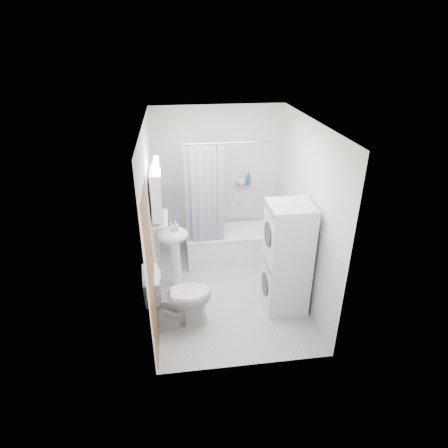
{
  "coord_description": "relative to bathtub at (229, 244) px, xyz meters",
  "views": [
    {
      "loc": [
        -0.66,
        -4.25,
        3.29
      ],
      "look_at": [
        -0.07,
        0.15,
        1.04
      ],
      "focal_mm": 30.0,
      "sensor_mm": 36.0,
      "label": 1
    }
  ],
  "objects": [
    {
      "name": "soap_pump",
      "position": [
        -0.83,
        -0.67,
        0.66
      ],
      "size": [
        0.08,
        0.17,
        0.08
      ],
      "primitive_type": "imported",
      "color": "gray",
      "rests_on": "sink"
    },
    {
      "name": "medicine_cabinet",
      "position": [
        -1.02,
        -0.82,
        1.28
      ],
      "size": [
        0.13,
        0.5,
        0.71
      ],
      "color": "white",
      "rests_on": "room_walls"
    },
    {
      "name": "shower_curtain",
      "position": [
        -0.4,
        -0.26,
        0.96
      ],
      "size": [
        0.55,
        0.02,
        1.45
      ],
      "color": "#15204A",
      "rests_on": "curtain_rod"
    },
    {
      "name": "curtain_rod",
      "position": [
        -0.0,
        -0.26,
        1.71
      ],
      "size": [
        1.54,
        0.02,
        0.02
      ],
      "primitive_type": "cylinder",
      "rotation": [
        0.0,
        1.57,
        0.0
      ],
      "color": "silver",
      "rests_on": "room_walls"
    },
    {
      "name": "tub_spout",
      "position": [
        0.2,
        0.33,
        0.56
      ],
      "size": [
        0.04,
        0.12,
        0.04
      ],
      "primitive_type": "cylinder",
      "rotation": [
        1.57,
        0.0,
        0.0
      ],
      "color": "silver",
      "rests_on": "room_walls"
    },
    {
      "name": "sink",
      "position": [
        -0.87,
        -0.62,
        0.42
      ],
      "size": [
        0.44,
        0.37,
        1.04
      ],
      "color": "white",
      "rests_on": "ground"
    },
    {
      "name": "shelf",
      "position": [
        -1.01,
        -0.82,
        0.91
      ],
      "size": [
        0.18,
        0.54,
        0.02
      ],
      "primitive_type": "cube",
      "color": "silver",
      "rests_on": "room_walls"
    },
    {
      "name": "washer_dryer",
      "position": [
        0.56,
        -1.26,
        0.46
      ],
      "size": [
        0.54,
        0.53,
        1.5
      ],
      "rotation": [
        0.0,
        0.0,
        -0.0
      ],
      "color": "white",
      "rests_on": "ground"
    },
    {
      "name": "floor",
      "position": [
        -0.12,
        -0.92,
        -0.29
      ],
      "size": [
        2.6,
        2.6,
        0.0
      ],
      "primitive_type": "plane",
      "color": "#B4B3B8",
      "rests_on": "ground"
    },
    {
      "name": "shower_caddy",
      "position": [
        0.25,
        0.32,
        0.86
      ],
      "size": [
        0.22,
        0.06,
        0.02
      ],
      "primitive_type": "cube",
      "color": "silver",
      "rests_on": "room_walls"
    },
    {
      "name": "shelf_cup",
      "position": [
        -1.01,
        -0.7,
        0.98
      ],
      "size": [
        0.1,
        0.09,
        0.1
      ],
      "primitive_type": "imported",
      "color": "gray",
      "rests_on": "shelf"
    },
    {
      "name": "shampoo_a",
      "position": [
        0.23,
        0.32,
        0.94
      ],
      "size": [
        0.13,
        0.17,
        0.13
      ],
      "primitive_type": "imported",
      "color": "gray",
      "rests_on": "shower_caddy"
    },
    {
      "name": "towel",
      "position": [
        -1.06,
        -0.3,
        1.07
      ],
      "size": [
        0.07,
        0.34,
        0.83
      ],
      "color": "maroon",
      "rests_on": "room_walls"
    },
    {
      "name": "toilet",
      "position": [
        -0.84,
        -1.42,
        0.12
      ],
      "size": [
        0.86,
        0.53,
        0.81
      ],
      "primitive_type": "imported",
      "rotation": [
        0.0,
        0.0,
        1.66
      ],
      "color": "white",
      "rests_on": "ground"
    },
    {
      "name": "room_walls",
      "position": [
        -0.12,
        -0.92,
        1.2
      ],
      "size": [
        2.6,
        2.6,
        2.6
      ],
      "color": "white",
      "rests_on": "ground"
    },
    {
      "name": "door",
      "position": [
        -1.07,
        -1.47,
        0.71
      ],
      "size": [
        0.05,
        2.0,
        2.0
      ],
      "color": "brown",
      "rests_on": "ground"
    },
    {
      "name": "shelf_bottle",
      "position": [
        -1.01,
        -0.97,
        0.96
      ],
      "size": [
        0.07,
        0.18,
        0.07
      ],
      "primitive_type": "imported",
      "color": "gray",
      "rests_on": "shelf"
    },
    {
      "name": "shampoo_b",
      "position": [
        0.35,
        0.32,
        0.91
      ],
      "size": [
        0.08,
        0.21,
        0.08
      ],
      "primitive_type": "imported",
      "color": "#284DA1",
      "rests_on": "shower_caddy"
    },
    {
      "name": "bathtub",
      "position": [
        0.0,
        0.0,
        0.0
      ],
      "size": [
        1.36,
        0.65,
        0.52
      ],
      "color": "white",
      "rests_on": "ground"
    },
    {
      "name": "wainscot",
      "position": [
        -0.12,
        -0.63,
        0.31
      ],
      "size": [
        1.98,
        2.58,
        2.58
      ],
      "color": "white",
      "rests_on": "ground"
    }
  ]
}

